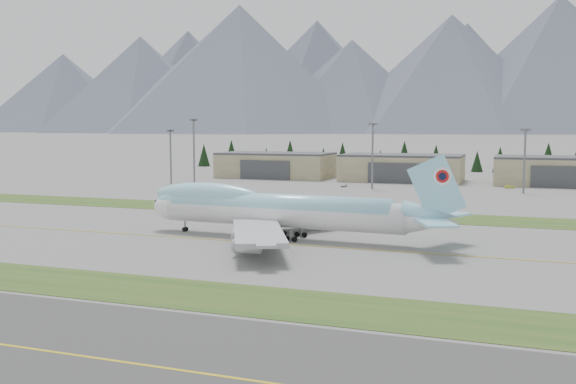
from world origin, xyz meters
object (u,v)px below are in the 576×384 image
at_px(service_vehicle_a, 344,187).
at_px(service_vehicle_b, 509,188).
at_px(hangar_left, 276,165).
at_px(hangar_right, 561,171).
at_px(boeing_747_freighter, 278,210).
at_px(hangar_center, 402,168).

height_order(service_vehicle_a, service_vehicle_b, service_vehicle_b).
xyz_separation_m(hangar_left, service_vehicle_b, (96.95, -19.32, -5.39)).
height_order(hangar_left, hangar_right, same).
bearing_deg(service_vehicle_a, boeing_747_freighter, -70.87).
relative_size(service_vehicle_a, service_vehicle_b, 0.90).
bearing_deg(service_vehicle_b, hangar_center, 52.13).
height_order(boeing_747_freighter, hangar_right, boeing_747_freighter).
relative_size(hangar_left, service_vehicle_a, 14.72).
distance_m(hangar_left, service_vehicle_a, 52.64).
distance_m(hangar_left, service_vehicle_b, 99.00).
relative_size(boeing_747_freighter, service_vehicle_b, 17.96).
height_order(hangar_center, service_vehicle_b, hangar_center).
relative_size(hangar_left, hangar_center, 1.00).
xyz_separation_m(hangar_center, service_vehicle_a, (-15.29, -34.13, -5.39)).
distance_m(service_vehicle_a, service_vehicle_b, 59.12).
height_order(hangar_right, service_vehicle_a, hangar_right).
xyz_separation_m(hangar_right, service_vehicle_b, (-18.05, -19.32, -5.39)).
distance_m(hangar_center, hangar_right, 60.00).
relative_size(boeing_747_freighter, hangar_left, 1.36).
xyz_separation_m(boeing_747_freighter, service_vehicle_a, (-15.50, 109.93, -5.68)).
bearing_deg(hangar_center, hangar_left, 180.00).
height_order(boeing_747_freighter, service_vehicle_a, boeing_747_freighter).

